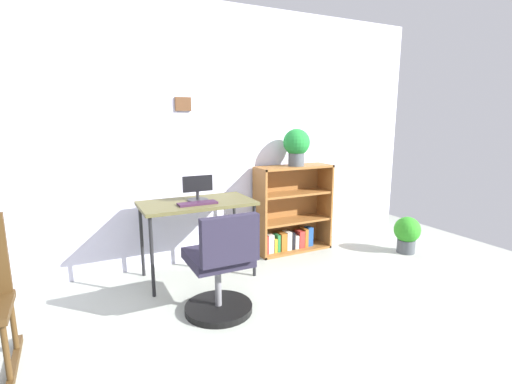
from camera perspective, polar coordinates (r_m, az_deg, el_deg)
The scene contains 9 objects.
ground_plane at distance 2.42m, azimuth 11.04°, elevation -26.24°, with size 6.24×6.24×0.00m, color #9EA499.
wall_back at distance 3.85m, azimuth -8.22°, elevation 8.38°, with size 5.20×0.12×2.56m.
desk at distance 3.46m, azimuth -8.96°, elevation -2.44°, with size 1.02×0.55×0.72m.
monitor at distance 3.46m, azimuth -8.86°, elevation 0.46°, with size 0.28×0.19×0.23m.
keyboard at distance 3.34m, azimuth -8.88°, elevation -1.71°, with size 0.34×0.12×0.02m, color #351B33.
office_chair at distance 2.85m, azimuth -5.37°, elevation -11.99°, with size 0.52×0.55×0.82m.
bookshelf_low at distance 4.21m, azimuth 5.24°, elevation -3.27°, with size 0.86×0.30×0.95m.
potted_plant_on_shelf at distance 4.05m, azimuth 6.19°, elevation 7.14°, with size 0.29×0.29×0.40m.
potted_plant_floor at distance 4.45m, azimuth 21.98°, elevation -5.78°, with size 0.28×0.28×0.40m.
Camera 1 is at (-1.21, -1.50, 1.47)m, focal length 26.30 mm.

